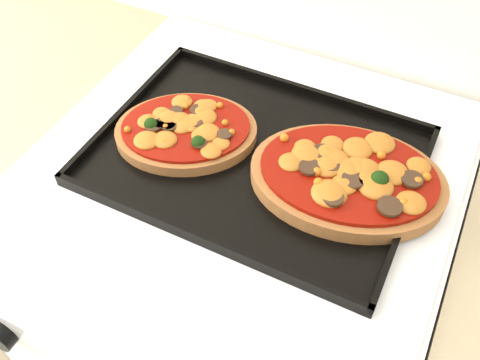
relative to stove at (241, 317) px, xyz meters
The scene contains 4 objects.
stove is the anchor object (origin of this frame).
baking_tray 0.47m from the stove, 60.32° to the left, with size 0.44×0.33×0.02m, color black.
pizza_left 0.49m from the stove, behind, with size 0.20×0.16×0.03m, color #996335, non-canonical shape.
pizza_right 0.50m from the stove, ahead, with size 0.26×0.19×0.04m, color #996335, non-canonical shape.
Camera 1 is at (0.22, 1.24, 1.47)m, focal length 40.00 mm.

